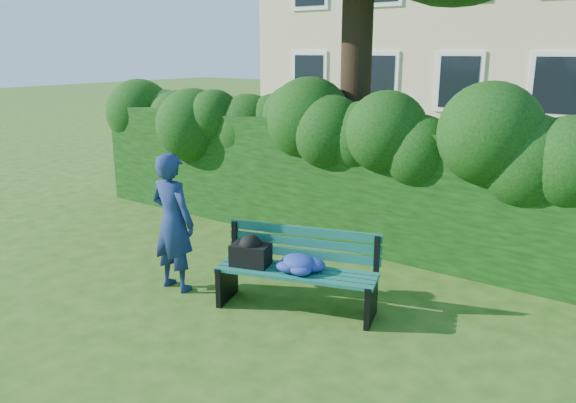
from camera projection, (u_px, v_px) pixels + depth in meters
The scene contains 4 objects.
ground at pixel (260, 286), 6.95m from camera, with size 80.00×80.00×0.00m, color #2A4E12.
hedge at pixel (351, 182), 8.43m from camera, with size 10.00×1.00×1.80m.
park_bench at pixel (288, 265), 6.25m from camera, with size 1.86×1.07×0.89m.
man_reading at pixel (173, 222), 6.67m from camera, with size 0.61×0.40×1.68m, color navy.
Camera 1 is at (4.07, -4.99, 2.82)m, focal length 35.00 mm.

